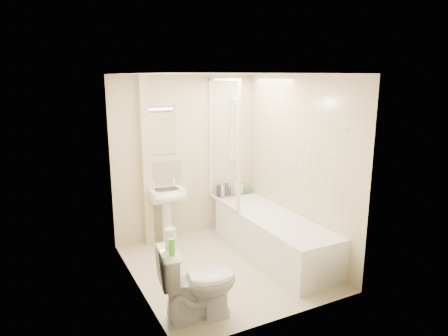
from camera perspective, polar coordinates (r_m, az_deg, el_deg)
name	(u,v)px	position (r m, az deg, el deg)	size (l,w,h in m)	color
floor	(224,267)	(5.24, 0.00, -13.94)	(2.50, 2.50, 0.00)	beige
wall_back	(186,157)	(5.93, -5.49, 1.51)	(2.20, 0.02, 2.40)	beige
wall_left	(134,187)	(4.44, -12.75, -2.66)	(0.02, 2.50, 2.40)	beige
wall_right	(298,167)	(5.39, 10.47, 0.20)	(0.02, 2.50, 2.40)	beige
ceiling	(224,74)	(4.67, 0.00, 13.30)	(2.20, 2.50, 0.02)	white
tile_back	(231,139)	(6.19, 0.98, 4.17)	(0.70, 0.01, 1.75)	beige
tile_right	(297,150)	(5.35, 10.38, 2.56)	(0.01, 2.10, 1.75)	beige
pipe_boxing	(146,162)	(5.68, -11.09, 0.82)	(0.12, 0.12, 2.40)	beige
splashback	(162,171)	(5.83, -8.89, -0.49)	(0.60, 0.01, 0.30)	beige
mirror	(160,134)	(5.73, -9.07, 4.86)	(0.46, 0.01, 0.60)	white
strip_light	(160,107)	(5.67, -9.13, 8.53)	(0.42, 0.07, 0.07)	silver
bathtub	(273,235)	(5.48, 7.03, -9.47)	(0.70, 2.10, 0.55)	white
shower_screen	(224,143)	(5.64, -0.06, 3.56)	(0.04, 0.92, 1.80)	white
shower_fixture	(232,132)	(6.13, 1.17, 5.22)	(0.10, 0.16, 0.99)	white
pedestal_sink	(168,201)	(5.73, -8.04, -4.66)	(0.48, 0.46, 0.93)	white
bottle_black_a	(219,191)	(6.18, -0.77, -3.27)	(0.07, 0.07, 0.19)	black
bottle_white_a	(222,191)	(6.21, -0.26, -3.36)	(0.06, 0.06, 0.15)	white
bottle_black_b	(227,189)	(6.24, 0.38, -3.06)	(0.06, 0.06, 0.20)	black
bottle_blue	(229,191)	(6.27, 0.78, -3.33)	(0.05, 0.05, 0.13)	navy
bottle_cream	(236,188)	(6.31, 1.66, -2.90)	(0.06, 0.06, 0.19)	#F4EABC
bottle_white_b	(242,189)	(6.37, 2.55, -3.01)	(0.05, 0.05, 0.14)	white
bottle_green	(246,190)	(6.42, 3.21, -3.13)	(0.07, 0.07, 0.09)	green
toilet	(198,282)	(4.11, -3.70, -15.91)	(0.82, 0.54, 0.78)	white
toilet_roll_lower	(171,243)	(3.89, -7.61, -10.60)	(0.11, 0.11, 0.09)	white
toilet_roll_upper	(170,234)	(3.85, -7.71, -9.29)	(0.11, 0.11, 0.10)	white
green_bottle	(172,247)	(3.72, -7.47, -11.14)	(0.06, 0.06, 0.16)	green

